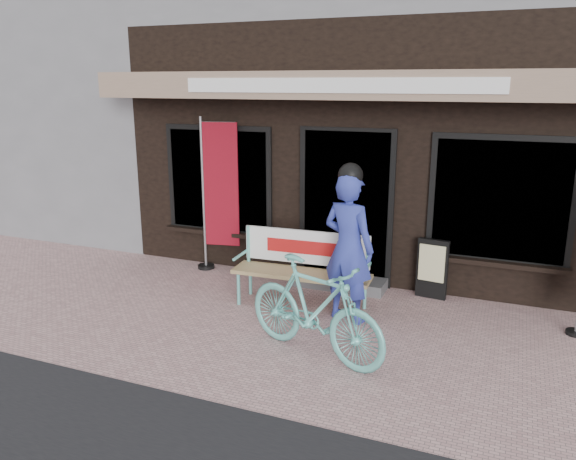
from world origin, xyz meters
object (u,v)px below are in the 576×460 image
at_px(person, 349,245).
at_px(nobori_red, 218,193).
at_px(menu_stand, 432,268).
at_px(bench, 303,263).
at_px(bicycle, 314,309).

bearing_deg(person, nobori_red, 172.16).
bearing_deg(nobori_red, menu_stand, -10.78).
bearing_deg(bench, nobori_red, 150.54).
bearing_deg(menu_stand, person, -120.41).
bearing_deg(nobori_red, person, -35.82).
relative_size(bench, person, 0.94).
bearing_deg(bicycle, person, 16.77).
xyz_separation_m(nobori_red, menu_stand, (3.17, 0.02, -0.78)).
bearing_deg(nobori_red, bench, -37.47).
distance_m(bench, person, 0.79).
bearing_deg(menu_stand, nobori_red, -172.40).
height_order(nobori_red, menu_stand, nobori_red).
xyz_separation_m(person, nobori_red, (-2.33, 1.07, 0.26)).
height_order(bench, menu_stand, bench).
bearing_deg(bicycle, bench, 44.72).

